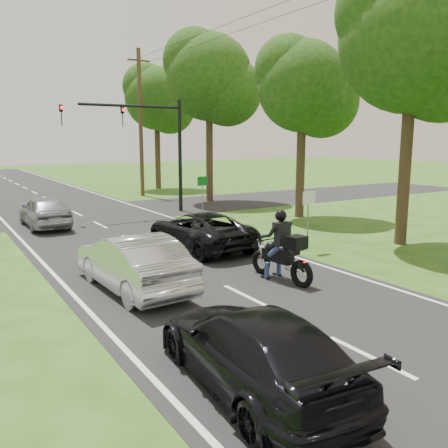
{
  "coord_description": "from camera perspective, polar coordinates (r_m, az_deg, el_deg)",
  "views": [
    {
      "loc": [
        -6.53,
        -9.47,
        3.92
      ],
      "look_at": [
        1.21,
        3.0,
        1.3
      ],
      "focal_mm": 38.0,
      "sensor_mm": 36.0,
      "label": 1
    }
  ],
  "objects": [
    {
      "name": "utility_pole_far",
      "position": [
        33.97,
        -10.01,
        11.94
      ],
      "size": [
        1.6,
        0.28,
        10.0
      ],
      "color": "#4D3D23",
      "rests_on": "ground"
    },
    {
      "name": "motorcycle_rider",
      "position": [
        13.33,
        7.08,
        -3.49
      ],
      "size": [
        0.72,
        2.37,
        2.04
      ],
      "rotation": [
        0.0,
        0.0,
        0.1
      ],
      "color": "black",
      "rests_on": "ground"
    },
    {
      "name": "ground",
      "position": [
        12.15,
        2.66,
        -8.71
      ],
      "size": [
        140.0,
        140.0,
        0.0
      ],
      "primitive_type": "plane",
      "color": "#2A4914",
      "rests_on": "ground"
    },
    {
      "name": "sign_green",
      "position": [
        23.54,
        -2.61,
        4.46
      ],
      "size": [
        0.55,
        0.07,
        2.12
      ],
      "color": "slate",
      "rests_on": "ground"
    },
    {
      "name": "tree_row_e",
      "position": [
        38.82,
        -7.61,
        14.35
      ],
      "size": [
        5.28,
        5.12,
        9.61
      ],
      "color": "#332316",
      "rests_on": "ground"
    },
    {
      "name": "tree_row_d",
      "position": [
        30.73,
        -1.06,
        16.69
      ],
      "size": [
        5.76,
        5.58,
        10.45
      ],
      "color": "#332316",
      "rests_on": "ground"
    },
    {
      "name": "cross_road",
      "position": [
        26.58,
        -17.24,
        1.2
      ],
      "size": [
        60.0,
        7.0,
        0.01
      ],
      "primitive_type": "cube",
      "color": "black",
      "rests_on": "ground"
    },
    {
      "name": "dark_suv",
      "position": [
        17.13,
        -2.89,
        -0.77
      ],
      "size": [
        2.4,
        4.93,
        1.35
      ],
      "primitive_type": "imported",
      "rotation": [
        0.0,
        0.0,
        3.18
      ],
      "color": "black",
      "rests_on": "road"
    },
    {
      "name": "road",
      "position": [
        20.91,
        -13.04,
        -0.93
      ],
      "size": [
        8.0,
        100.0,
        0.01
      ],
      "primitive_type": "cube",
      "color": "black",
      "rests_on": "ground"
    },
    {
      "name": "silver_suv",
      "position": [
        22.82,
        -20.75,
        1.46
      ],
      "size": [
        1.73,
        4.28,
        1.46
      ],
      "primitive_type": "imported",
      "rotation": [
        0.0,
        0.0,
        3.14
      ],
      "color": "#909497",
      "rests_on": "road"
    },
    {
      "name": "tree_row_b",
      "position": [
        19.27,
        22.93,
        18.96
      ],
      "size": [
        5.6,
        5.43,
        10.06
      ],
      "color": "#332316",
      "rests_on": "ground"
    },
    {
      "name": "tree_row_c",
      "position": [
        24.58,
        10.22,
        15.37
      ],
      "size": [
        4.8,
        4.65,
        8.76
      ],
      "color": "#332316",
      "rests_on": "ground"
    },
    {
      "name": "traffic_signal",
      "position": [
        25.46,
        -9.16,
        10.49
      ],
      "size": [
        6.38,
        0.44,
        6.0
      ],
      "color": "black",
      "rests_on": "ground"
    },
    {
      "name": "dark_car_behind",
      "position": [
        7.76,
        3.64,
        -14.74
      ],
      "size": [
        2.19,
        4.62,
        1.3
      ],
      "primitive_type": "imported",
      "rotation": [
        0.0,
        0.0,
        3.06
      ],
      "color": "black",
      "rests_on": "road"
    },
    {
      "name": "sign_white",
      "position": [
        16.93,
        10.14,
        2.08
      ],
      "size": [
        0.55,
        0.07,
        2.12
      ],
      "color": "slate",
      "rests_on": "ground"
    },
    {
      "name": "silver_sedan",
      "position": [
        12.66,
        -10.9,
        -4.54
      ],
      "size": [
        1.81,
        4.59,
        1.49
      ],
      "primitive_type": "imported",
      "rotation": [
        0.0,
        0.0,
        3.19
      ],
      "color": "#B6B5BA",
      "rests_on": "road"
    }
  ]
}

